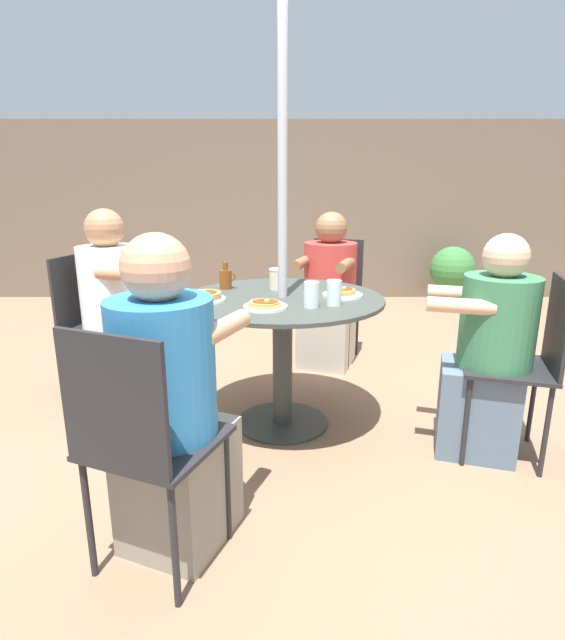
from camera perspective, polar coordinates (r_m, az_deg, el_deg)
name	(u,v)px	position (r m, az deg, el deg)	size (l,w,h in m)	color
ground_plane	(282,423)	(2.89, 0.00, -11.69)	(12.00, 12.00, 0.00)	#8C664C
back_fence	(282,212)	(5.84, -0.04, 12.25)	(10.00, 0.06, 1.99)	brown
patio_table	(282,329)	(2.68, 0.00, -0.98)	(1.07, 1.07, 0.74)	#383D38
umbrella_pole	(282,225)	(2.58, 0.00, 10.85)	(0.05, 0.05, 2.23)	#ADADB2
patio_chair_north	(527,356)	(2.64, 26.13, -3.74)	(0.50, 0.50, 0.90)	#232326
diner_north	(488,358)	(2.62, 22.39, -4.00)	(0.54, 0.46, 1.10)	slate
patio_chair_east	(334,291)	(3.82, 5.88, 3.35)	(0.51, 0.51, 0.90)	#232326
diner_east	(328,298)	(3.66, 5.26, 2.54)	(0.51, 0.59, 1.12)	beige
patio_chair_south	(93,318)	(3.25, -20.87, 0.22)	(0.50, 0.50, 0.90)	#232326
diner_south	(116,317)	(3.14, -18.47, 0.29)	(0.53, 0.46, 1.18)	#3D3D42
patio_chair_west	(141,437)	(1.72, -15.90, -12.73)	(0.53, 0.53, 0.90)	#232326
diner_west	(171,413)	(1.84, -12.65, -10.29)	(0.50, 0.55, 1.17)	gray
pancake_plate_a	(343,293)	(2.67, 6.90, 3.04)	(0.21, 0.21, 0.05)	white
pancake_plate_b	(205,297)	(2.58, -8.85, 2.64)	(0.21, 0.21, 0.06)	white
pancake_plate_c	(265,305)	(2.39, -2.01, 1.69)	(0.21, 0.21, 0.05)	white
syrup_bottle	(226,278)	(2.85, -6.50, 4.75)	(0.09, 0.07, 0.15)	brown
coffee_cup	(277,279)	(2.82, -0.62, 4.72)	(0.09, 0.09, 0.12)	beige
drinking_glass_a	(311,295)	(2.41, 3.33, 2.91)	(0.07, 0.07, 0.12)	silver
drinking_glass_b	(334,293)	(2.46, 5.92, 3.11)	(0.07, 0.07, 0.12)	silver
potted_shrub	(451,273)	(5.82, 18.75, 5.08)	(0.48, 0.48, 0.65)	brown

